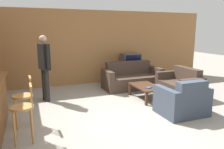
% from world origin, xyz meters
% --- Properties ---
extents(ground_plane, '(24.00, 24.00, 0.00)m').
position_xyz_m(ground_plane, '(0.00, 0.00, 0.00)').
color(ground_plane, gray).
extents(wall_back, '(9.40, 0.08, 2.60)m').
position_xyz_m(wall_back, '(0.00, 3.59, 1.30)').
color(wall_back, '#9E6B3D').
rests_on(wall_back, ground_plane).
extents(bar_chair_near, '(0.40, 0.40, 1.01)m').
position_xyz_m(bar_chair_near, '(-2.19, -0.16, 0.55)').
color(bar_chair_near, '#B77F42').
rests_on(bar_chair_near, ground_plane).
extents(bar_chair_mid, '(0.41, 0.41, 1.01)m').
position_xyz_m(bar_chair_mid, '(-2.19, 0.52, 0.55)').
color(bar_chair_mid, '#B77F42').
rests_on(bar_chair_mid, ground_plane).
extents(couch_far, '(1.92, 0.87, 0.87)m').
position_xyz_m(couch_far, '(1.14, 2.43, 0.31)').
color(couch_far, '#423328').
rests_on(couch_far, ground_plane).
extents(armchair_near, '(1.02, 0.83, 0.84)m').
position_xyz_m(armchair_near, '(1.18, -0.13, 0.31)').
color(armchair_near, '#384251').
rests_on(armchair_near, ground_plane).
extents(loveseat_right, '(0.80, 1.31, 0.83)m').
position_xyz_m(loveseat_right, '(2.06, 1.08, 0.30)').
color(loveseat_right, '#423328').
rests_on(loveseat_right, ground_plane).
extents(coffee_table, '(0.63, 1.06, 0.38)m').
position_xyz_m(coffee_table, '(1.00, 1.20, 0.33)').
color(coffee_table, '#472D1E').
rests_on(coffee_table, ground_plane).
extents(tv_unit, '(1.16, 0.44, 0.60)m').
position_xyz_m(tv_unit, '(1.51, 3.26, 0.30)').
color(tv_unit, black).
rests_on(tv_unit, ground_plane).
extents(tv, '(0.69, 0.44, 0.47)m').
position_xyz_m(tv, '(1.51, 3.25, 0.83)').
color(tv, '#4C4C4C').
rests_on(tv, tv_unit).
extents(book_on_table, '(0.22, 0.20, 0.02)m').
position_xyz_m(book_on_table, '(0.94, 0.96, 0.39)').
color(book_on_table, navy).
rests_on(book_on_table, coffee_table).
extents(person_by_window, '(0.30, 0.59, 1.78)m').
position_xyz_m(person_by_window, '(-1.65, 2.06, 1.01)').
color(person_by_window, black).
rests_on(person_by_window, ground_plane).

